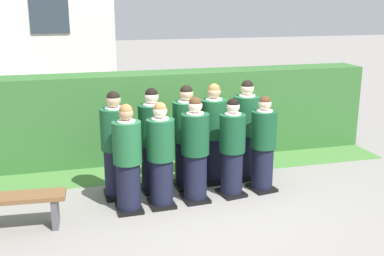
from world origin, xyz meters
TOP-DOWN VIEW (x-y plane):
  - ground_plane at (0.00, 0.00)m, footprint 60.00×60.00m
  - student_front_row_0 at (-1.06, -0.13)m, footprint 0.41×0.46m
  - student_front_row_1 at (-0.57, -0.08)m, footprint 0.41×0.50m
  - student_front_row_2 at (-0.03, -0.02)m, footprint 0.42×0.48m
  - student_front_row_3 at (0.57, 0.03)m, footprint 0.42×0.49m
  - student_front_row_4 at (1.11, 0.09)m, footprint 0.42×0.52m
  - student_rear_row_0 at (-1.16, 0.43)m, footprint 0.43×0.48m
  - student_rear_row_1 at (-0.58, 0.52)m, footprint 0.43×0.51m
  - student_rear_row_2 at (-0.02, 0.54)m, footprint 0.44×0.53m
  - student_rear_row_3 at (0.46, 0.64)m, footprint 0.43×0.49m
  - student_rear_row_4 at (1.05, 0.67)m, footprint 0.44×0.55m
  - hedge at (0.00, 2.16)m, footprint 7.97×0.70m
  - wooden_bench at (-2.63, -0.33)m, footprint 1.42×0.46m
  - lawn_strip at (0.00, 1.36)m, footprint 7.97×0.90m

SIDE VIEW (x-z plane):
  - ground_plane at x=0.00m, z-range 0.00..0.00m
  - lawn_strip at x=0.00m, z-range 0.00..0.01m
  - wooden_bench at x=-2.63m, z-range 0.11..0.59m
  - student_front_row_3 at x=0.57m, z-range -0.04..1.50m
  - student_front_row_4 at x=1.11m, z-range -0.04..1.50m
  - student_front_row_1 at x=-0.57m, z-range -0.04..1.52m
  - student_front_row_0 at x=-1.06m, z-range -0.04..1.53m
  - student_front_row_2 at x=-0.03m, z-range -0.04..1.56m
  - student_rear_row_0 at x=-1.16m, z-range -0.04..1.62m
  - student_rear_row_3 at x=0.46m, z-range -0.04..1.62m
  - student_rear_row_1 at x=-0.58m, z-range -0.04..1.62m
  - student_rear_row_2 at x=-0.02m, z-range -0.04..1.64m
  - student_rear_row_4 at x=1.05m, z-range -0.04..1.65m
  - hedge at x=0.00m, z-range 0.00..1.64m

